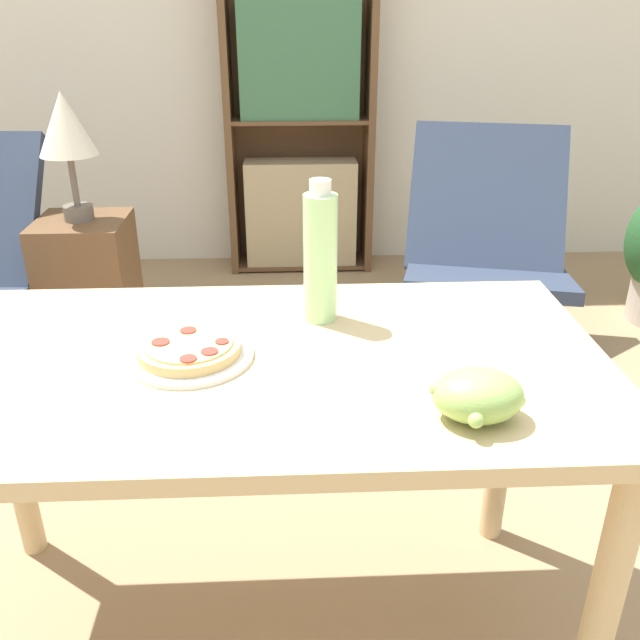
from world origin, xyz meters
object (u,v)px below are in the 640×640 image
Objects in this scene: bookshelf at (300,133)px; table_lamp at (66,130)px; pizza_on_plate at (189,351)px; grape_bunch at (477,396)px; side_table at (91,290)px; lounge_chair_far at (481,285)px; drink_bottle at (320,256)px.

bookshelf is 1.35m from table_lamp.
bookshelf is at bearing 83.97° from pizza_on_plate.
grape_bunch is at bearing -24.89° from pizza_on_plate.
table_lamp is at bearing 123.94° from grape_bunch.
table_lamp is at bearing 113.43° from pizza_on_plate.
pizza_on_plate is 0.41× the size of side_table.
lounge_chair_far is (0.49, 1.63, -0.49)m from grape_bunch.
drink_bottle is 0.34× the size of lounge_chair_far.
lounge_chair_far is 1.88× the size of table_lamp.
drink_bottle is 0.51× the size of side_table.
drink_bottle is 1.54m from lounge_chair_far.
drink_bottle is at bearing -55.10° from side_table.
bookshelf is (0.00, 2.26, -0.15)m from drink_bottle.
bookshelf reaches higher than pizza_on_plate.
grape_bunch is 0.17× the size of lounge_chair_far.
grape_bunch is 0.51× the size of drink_bottle.
drink_bottle reaches higher than side_table.
bookshelf is 3.36× the size of table_lamp.
table_lamp reaches higher than pizza_on_plate.
drink_bottle reaches higher than grape_bunch.
lounge_chair_far is 1.51× the size of side_table.
drink_bottle is 1.50m from table_lamp.
lounge_chair_far is at bearing 0.06° from side_table.
grape_bunch is 0.32× the size of table_lamp.
pizza_on_plate is 1.77m from lounge_chair_far.
pizza_on_plate is 1.53m from table_lamp.
pizza_on_plate is 0.15× the size of bookshelf.
drink_bottle reaches higher than pizza_on_plate.
table_lamp is (-0.86, -1.03, 0.20)m from bookshelf.
grape_bunch is at bearing -56.06° from side_table.
lounge_chair_far is at bearing 55.13° from pizza_on_plate.
bookshelf is at bearing 49.96° from table_lamp.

